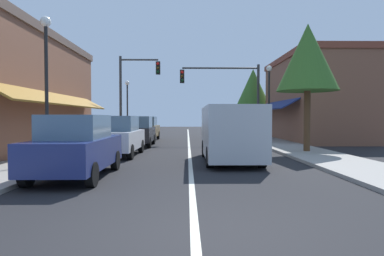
% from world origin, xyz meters
% --- Properties ---
extents(ground_plane, '(80.00, 80.00, 0.00)m').
position_xyz_m(ground_plane, '(0.00, 18.00, 0.00)').
color(ground_plane, black).
extents(sidewalk_left, '(2.60, 56.00, 0.12)m').
position_xyz_m(sidewalk_left, '(-5.50, 18.00, 0.06)').
color(sidewalk_left, gray).
rests_on(sidewalk_left, ground).
extents(sidewalk_right, '(2.60, 56.00, 0.12)m').
position_xyz_m(sidewalk_right, '(5.50, 18.00, 0.06)').
color(sidewalk_right, gray).
rests_on(sidewalk_right, ground).
extents(lane_center_stripe, '(0.14, 52.00, 0.01)m').
position_xyz_m(lane_center_stripe, '(0.00, 18.00, 0.00)').
color(lane_center_stripe, silver).
rests_on(lane_center_stripe, ground).
extents(storefront_right_block, '(6.44, 10.20, 6.15)m').
position_xyz_m(storefront_right_block, '(9.35, 20.00, 3.08)').
color(storefront_right_block, brown).
rests_on(storefront_right_block, ground).
extents(parked_car_nearest_left, '(1.79, 4.10, 1.77)m').
position_xyz_m(parked_car_nearest_left, '(-3.23, 4.90, 0.88)').
color(parked_car_nearest_left, navy).
rests_on(parked_car_nearest_left, ground).
extents(parked_car_second_left, '(1.85, 4.14, 1.77)m').
position_xyz_m(parked_car_second_left, '(-3.17, 10.33, 0.88)').
color(parked_car_second_left, silver).
rests_on(parked_car_second_left, ground).
extents(parked_car_third_left, '(1.82, 4.12, 1.77)m').
position_xyz_m(parked_car_third_left, '(-3.04, 15.43, 0.88)').
color(parked_car_third_left, black).
rests_on(parked_car_third_left, ground).
extents(parked_car_far_left, '(1.84, 4.13, 1.77)m').
position_xyz_m(parked_car_far_left, '(-3.20, 20.39, 0.88)').
color(parked_car_far_left, brown).
rests_on(parked_car_far_left, ground).
extents(van_in_lane, '(2.01, 5.18, 2.12)m').
position_xyz_m(van_in_lane, '(1.53, 8.29, 1.15)').
color(van_in_lane, '#B2B7BC').
rests_on(van_in_lane, ground).
extents(traffic_signal_mast_arm, '(5.49, 0.50, 5.36)m').
position_xyz_m(traffic_signal_mast_arm, '(2.83, 18.58, 3.70)').
color(traffic_signal_mast_arm, '#333333').
rests_on(traffic_signal_mast_arm, ground).
extents(traffic_signal_left_corner, '(2.90, 0.50, 6.01)m').
position_xyz_m(traffic_signal_left_corner, '(-3.91, 19.15, 3.93)').
color(traffic_signal_left_corner, '#333333').
rests_on(traffic_signal_left_corner, ground).
extents(street_lamp_left_near, '(0.36, 0.36, 5.14)m').
position_xyz_m(street_lamp_left_near, '(-4.92, 7.00, 3.43)').
color(street_lamp_left_near, black).
rests_on(street_lamp_left_near, ground).
extents(street_lamp_right_mid, '(0.36, 0.36, 4.96)m').
position_xyz_m(street_lamp_right_mid, '(5.05, 16.56, 3.33)').
color(street_lamp_right_mid, black).
rests_on(street_lamp_right_mid, ground).
extents(street_lamp_left_far, '(0.36, 0.36, 4.75)m').
position_xyz_m(street_lamp_left_far, '(-5.08, 23.43, 3.21)').
color(street_lamp_left_far, black).
rests_on(street_lamp_left_far, ground).
extents(tree_right_near, '(2.86, 2.86, 6.10)m').
position_xyz_m(tree_right_near, '(5.54, 11.18, 4.49)').
color(tree_right_near, '#4C331E').
rests_on(tree_right_near, ground).
extents(tree_right_far, '(3.13, 3.13, 6.19)m').
position_xyz_m(tree_right_far, '(5.99, 26.54, 4.44)').
color(tree_right_far, '#4C331E').
rests_on(tree_right_far, ground).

